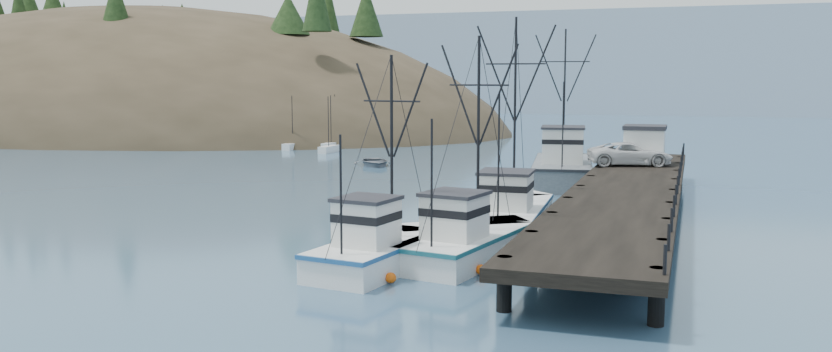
{
  "coord_description": "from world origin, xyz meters",
  "views": [
    {
      "loc": [
        17.55,
        -31.58,
        8.3
      ],
      "look_at": [
        2.15,
        13.26,
        2.5
      ],
      "focal_mm": 35.0,
      "sensor_mm": 36.0,
      "label": 1
    }
  ],
  "objects_px": {
    "trawler_near": "(469,242)",
    "trawler_far": "(510,211)",
    "trawler_mid": "(382,249)",
    "work_vessel": "(563,168)",
    "pier_shed": "(644,144)",
    "motorboat": "(375,166)",
    "pickup_truck": "(630,154)",
    "pier": "(626,193)"
  },
  "relations": [
    {
      "from": "pier",
      "to": "motorboat",
      "type": "height_order",
      "value": "pier"
    },
    {
      "from": "trawler_near",
      "to": "pickup_truck",
      "type": "distance_m",
      "value": 25.09
    },
    {
      "from": "trawler_near",
      "to": "pier_shed",
      "type": "bearing_deg",
      "value": 76.74
    },
    {
      "from": "trawler_mid",
      "to": "work_vessel",
      "type": "bearing_deg",
      "value": 84.36
    },
    {
      "from": "trawler_mid",
      "to": "trawler_far",
      "type": "distance_m",
      "value": 12.07
    },
    {
      "from": "pier",
      "to": "trawler_mid",
      "type": "height_order",
      "value": "trawler_mid"
    },
    {
      "from": "pier",
      "to": "motorboat",
      "type": "relative_size",
      "value": 8.66
    },
    {
      "from": "trawler_near",
      "to": "pier_shed",
      "type": "height_order",
      "value": "trawler_near"
    },
    {
      "from": "trawler_far",
      "to": "pickup_truck",
      "type": "bearing_deg",
      "value": 71.28
    },
    {
      "from": "work_vessel",
      "to": "pickup_truck",
      "type": "relative_size",
      "value": 2.49
    },
    {
      "from": "pickup_truck",
      "to": "motorboat",
      "type": "xyz_separation_m",
      "value": [
        -24.12,
        10.95,
        -2.82
      ]
    },
    {
      "from": "work_vessel",
      "to": "trawler_far",
      "type": "bearing_deg",
      "value": -89.76
    },
    {
      "from": "pier",
      "to": "trawler_near",
      "type": "xyz_separation_m",
      "value": [
        -5.99,
        -12.37,
        -0.87
      ]
    },
    {
      "from": "trawler_near",
      "to": "trawler_far",
      "type": "height_order",
      "value": "trawler_far"
    },
    {
      "from": "trawler_near",
      "to": "trawler_far",
      "type": "distance_m",
      "value": 8.85
    },
    {
      "from": "pier",
      "to": "trawler_near",
      "type": "height_order",
      "value": "trawler_near"
    },
    {
      "from": "motorboat",
      "to": "trawler_far",
      "type": "bearing_deg",
      "value": -84.75
    },
    {
      "from": "trawler_mid",
      "to": "pier_shed",
      "type": "bearing_deg",
      "value": 72.2
    },
    {
      "from": "pickup_truck",
      "to": "trawler_mid",
      "type": "bearing_deg",
      "value": 145.64
    },
    {
      "from": "pier",
      "to": "trawler_mid",
      "type": "distance_m",
      "value": 17.72
    },
    {
      "from": "pier_shed",
      "to": "motorboat",
      "type": "relative_size",
      "value": 0.63
    },
    {
      "from": "trawler_near",
      "to": "work_vessel",
      "type": "xyz_separation_m",
      "value": [
        -0.07,
        28.25,
        0.41
      ]
    },
    {
      "from": "pier_shed",
      "to": "pickup_truck",
      "type": "bearing_deg",
      "value": -116.44
    },
    {
      "from": "pickup_truck",
      "to": "trawler_far",
      "type": "bearing_deg",
      "value": 144.12
    },
    {
      "from": "trawler_near",
      "to": "pickup_truck",
      "type": "height_order",
      "value": "trawler_near"
    },
    {
      "from": "work_vessel",
      "to": "motorboat",
      "type": "height_order",
      "value": "work_vessel"
    },
    {
      "from": "pier",
      "to": "trawler_far",
      "type": "distance_m",
      "value": 6.99
    },
    {
      "from": "trawler_mid",
      "to": "pickup_truck",
      "type": "distance_m",
      "value": 28.58
    },
    {
      "from": "work_vessel",
      "to": "motorboat",
      "type": "relative_size",
      "value": 2.91
    },
    {
      "from": "work_vessel",
      "to": "pier_shed",
      "type": "relative_size",
      "value": 4.62
    },
    {
      "from": "work_vessel",
      "to": "pickup_truck",
      "type": "xyz_separation_m",
      "value": [
        5.36,
        -3.81,
        1.6
      ]
    },
    {
      "from": "pier",
      "to": "trawler_mid",
      "type": "bearing_deg",
      "value": -121.06
    },
    {
      "from": "trawler_mid",
      "to": "pickup_truck",
      "type": "bearing_deg",
      "value": 72.8
    },
    {
      "from": "trawler_near",
      "to": "pickup_truck",
      "type": "bearing_deg",
      "value": 77.77
    },
    {
      "from": "pier",
      "to": "motorboat",
      "type": "xyz_separation_m",
      "value": [
        -24.82,
        23.02,
        -1.69
      ]
    },
    {
      "from": "pier_shed",
      "to": "pier",
      "type": "bearing_deg",
      "value": -90.77
    },
    {
      "from": "pier",
      "to": "trawler_mid",
      "type": "relative_size",
      "value": 4.58
    },
    {
      "from": "pier",
      "to": "pickup_truck",
      "type": "bearing_deg",
      "value": 93.31
    },
    {
      "from": "trawler_mid",
      "to": "work_vessel",
      "type": "relative_size",
      "value": 0.65
    },
    {
      "from": "pier_shed",
      "to": "pickup_truck",
      "type": "relative_size",
      "value": 0.54
    },
    {
      "from": "pier",
      "to": "trawler_far",
      "type": "xyz_separation_m",
      "value": [
        -5.98,
        -3.52,
        -0.87
      ]
    },
    {
      "from": "pier_shed",
      "to": "pickup_truck",
      "type": "distance_m",
      "value": 2.08
    }
  ]
}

